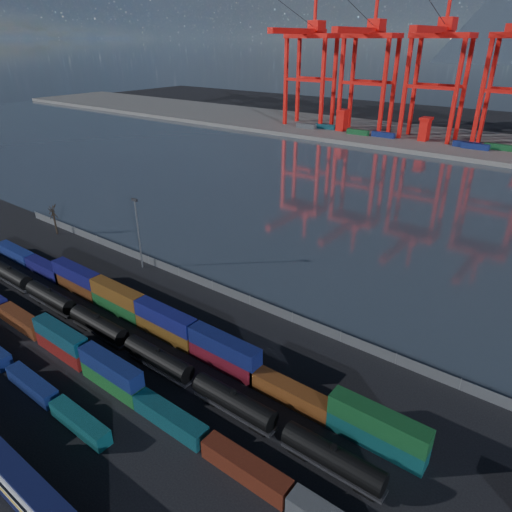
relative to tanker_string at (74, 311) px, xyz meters
The scene contains 12 objects.
ground 23.01m from the tanker_string, ahead, with size 700.00×700.00×0.00m, color black.
harbor_water 103.76m from the tanker_string, 77.41° to the left, with size 700.00×700.00×0.00m, color #2E3843.
far_quay 207.49m from the tanker_string, 83.75° to the left, with size 700.00×70.00×2.00m, color #514F4C.
container_row_mid 27.49m from the tanker_string, 14.63° to the right, with size 141.56×2.49×5.31m.
container_row_north 25.31m from the tanker_string, 15.70° to the left, with size 142.56×2.67×5.69m.
tanker_string is the anchor object (origin of this frame).
waterfront_fence 33.17m from the tanker_string, 47.01° to the left, with size 160.12×0.12×2.20m.
bare_tree 46.51m from the tanker_string, 152.74° to the left, with size 2.28×2.33×8.59m.
yard_light_mast 24.52m from the tanker_string, 108.39° to the left, with size 1.60×0.40×16.60m.
gantry_cranes 204.18m from the tanker_string, 85.67° to the left, with size 202.29×52.39×70.95m.
quay_containers 192.07m from the tanker_string, 86.53° to the left, with size 172.58×10.99×2.60m.
straddle_carriers 197.36m from the tanker_string, 84.15° to the left, with size 140.00×7.00×11.10m.
Camera 1 is at (47.94, -32.86, 47.76)m, focal length 32.00 mm.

